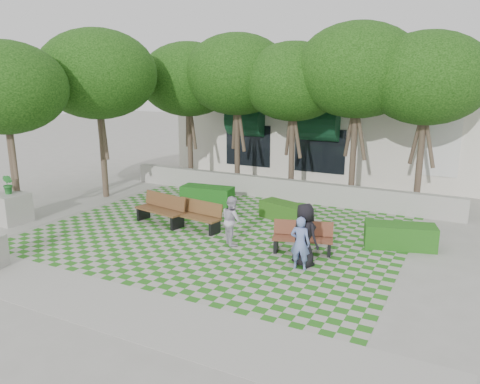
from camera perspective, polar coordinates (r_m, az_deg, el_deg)
The scene contains 17 objects.
ground at distance 15.29m, azimuth -4.27°, elevation -6.10°, with size 90.00×90.00×0.00m, color gray.
lawn at distance 16.09m, azimuth -2.41°, elevation -5.01°, with size 12.00×12.00×0.00m, color #2B721E.
sidewalk_south at distance 11.88m, azimuth -16.50°, elevation -12.80°, with size 16.00×2.00×0.01m, color #9E9B93.
sidewalk_west at distance 20.49m, azimuth -20.19°, elevation -1.70°, with size 2.00×12.00×0.01m, color #9E9B93.
retaining_wall at distance 20.47m, azimuth 4.80°, elevation 0.40°, with size 15.00×0.36×0.90m, color #9E9B93.
bench_east at distance 14.38m, azimuth 7.65°, elevation -5.58°, with size 1.90×1.08×0.95m.
bench_mid at distance 16.42m, azimuth -5.23°, elevation -2.93°, with size 1.96×0.90×0.99m.
bench_west at distance 17.21m, azimuth -9.59°, elevation -2.15°, with size 2.12×1.06×1.07m.
hedge_east at distance 15.50m, azimuth 18.92°, elevation -5.09°, with size 2.14×0.86×0.75m, color #1D5316.
hedge_midright at distance 17.50m, azimuth 5.42°, elevation -2.37°, with size 1.88×0.75×0.66m, color #235115.
hedge_midleft at distance 19.61m, azimuth -4.00°, elevation -0.40°, with size 2.16×0.86×0.76m, color #165316.
planter_back at distance 18.95m, azimuth -26.14°, elevation -1.65°, with size 1.17×1.17×1.81m.
person_blue at distance 13.06m, azimuth 7.35°, elevation -6.19°, with size 0.56×0.36×1.52m, color #687BBF.
person_dark at distance 13.27m, azimuth 7.86°, elevation -5.21°, with size 0.89×0.58×1.82m, color black.
person_white at distance 14.87m, azimuth -0.95°, elevation -3.46°, with size 0.76×0.59×1.57m, color silver.
tree_row at distance 20.46m, azimuth -0.16°, elevation 13.82°, with size 17.70×13.40×7.41m.
building at distance 27.24m, azimuth 13.19°, elevation 7.89°, with size 18.00×8.92×5.15m.
Camera 1 is at (7.58, -12.20, 5.24)m, focal length 35.00 mm.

